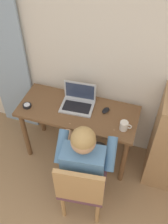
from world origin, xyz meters
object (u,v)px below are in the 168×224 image
chair (82,186)px  coffee_mug (124,126)px  laptop (78,101)px  desk_clock (27,106)px  person_seated (86,158)px  desk (78,118)px  computer_mouse (106,110)px

chair → coffee_mug: 0.69m
chair → laptop: (-0.29, 0.76, 0.30)m
desk_clock → coffee_mug: 1.03m
person_seated → desk: bearing=116.2°
laptop → desk_clock: 0.54m
person_seated → chair: bearing=-83.5°
desk → laptop: laptop is taller
desk → laptop: 0.19m
desk → computer_mouse: computer_mouse is taller
person_seated → coffee_mug: 0.48m
computer_mouse → desk_clock: 0.83m
desk → person_seated: 0.56m
chair → computer_mouse: size_ratio=8.83×
desk → coffee_mug: 0.54m
desk → coffee_mug: (0.51, -0.11, 0.17)m
desk → laptop: bearing=106.3°
desk → laptop: (-0.02, 0.08, 0.17)m
computer_mouse → coffee_mug: (0.22, -0.18, 0.03)m
person_seated → coffee_mug: bearing=56.5°
desk → computer_mouse: (0.28, 0.07, 0.14)m
laptop → computer_mouse: size_ratio=3.57×
chair → coffee_mug: (0.24, 0.57, 0.30)m
laptop → desk_clock: bearing=-159.1°
desk_clock → coffee_mug: bearing=0.4°
coffee_mug → laptop: bearing=160.7°
chair → computer_mouse: 0.80m
laptop → coffee_mug: bearing=-19.3°
laptop → computer_mouse: laptop is taller
desk → chair: bearing=-68.7°
chair → coffee_mug: size_ratio=7.36×
laptop → coffee_mug: laptop is taller
chair → laptop: 0.87m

